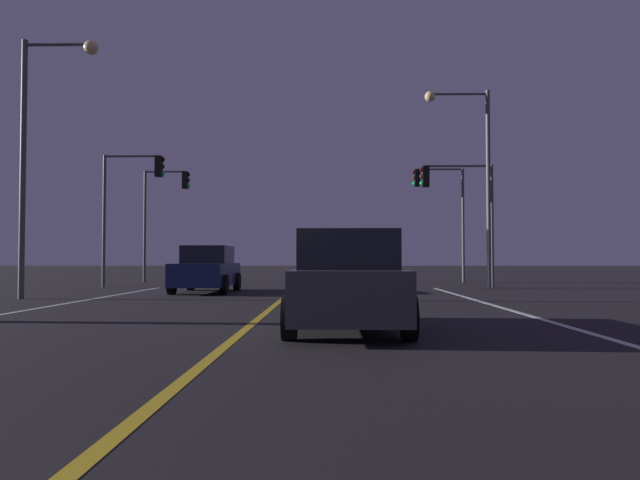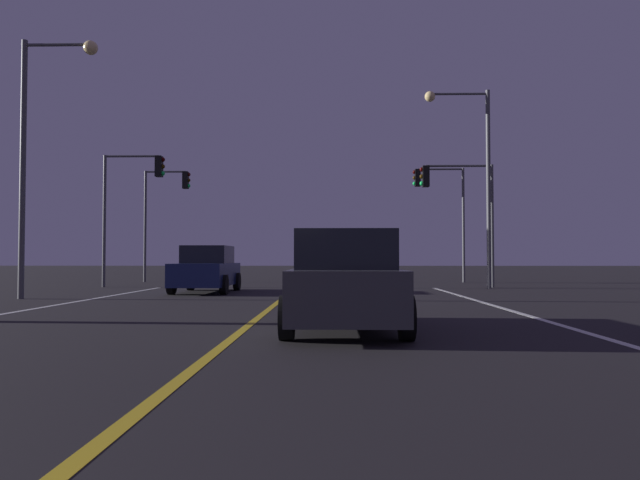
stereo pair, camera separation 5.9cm
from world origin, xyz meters
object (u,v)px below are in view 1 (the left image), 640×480
car_lead_same_lane (347,282)px  car_oncoming (207,270)px  traffic_light_near_left (132,190)px  street_lamp_left_mid (41,133)px  traffic_light_far_left (165,200)px  traffic_light_near_right (457,196)px  street_lamp_right_far (473,162)px  traffic_light_far_right (440,199)px

car_lead_same_lane → car_oncoming: bearing=23.3°
traffic_light_near_left → street_lamp_left_mid: 7.40m
car_lead_same_lane → traffic_light_far_left: size_ratio=0.73×
traffic_light_near_right → car_lead_same_lane: bearing=71.2°
traffic_light_near_right → street_lamp_left_mid: 16.12m
car_oncoming → street_lamp_left_mid: 7.11m
traffic_light_near_right → street_lamp_right_far: size_ratio=0.64×
traffic_light_near_right → traffic_light_far_right: 5.53m
traffic_light_near_right → traffic_light_far_right: traffic_light_far_right is taller
traffic_light_far_right → car_lead_same_lane: bearing=75.2°
traffic_light_far_left → street_lamp_left_mid: 12.87m
traffic_light_near_right → traffic_light_near_left: (-13.98, -0.00, 0.30)m
traffic_light_far_left → street_lamp_right_far: 15.95m
street_lamp_left_mid → street_lamp_right_far: 16.21m
traffic_light_near_left → street_lamp_right_far: (14.50, -0.78, 1.04)m
traffic_light_near_right → street_lamp_left_mid: size_ratio=0.66×
car_lead_same_lane → street_lamp_left_mid: 12.67m
traffic_light_near_right → traffic_light_near_left: bearing=0.0°
traffic_light_near_right → street_lamp_right_far: (0.52, -0.78, 1.34)m
traffic_light_near_right → street_lamp_left_mid: (-14.30, -7.34, 1.18)m
car_lead_same_lane → traffic_light_near_right: bearing=-18.8°
traffic_light_near_right → traffic_light_far_left: traffic_light_far_left is taller
traffic_light_near_right → traffic_light_far_left: bearing=-21.3°
traffic_light_near_right → street_lamp_left_mid: bearing=27.2°
traffic_light_far_left → street_lamp_left_mid: bearing=-90.8°
car_oncoming → traffic_light_far_left: bearing=-155.5°
car_lead_same_lane → car_oncoming: size_ratio=1.00×
traffic_light_near_left → traffic_light_far_left: (-0.13, 5.50, 0.08)m
traffic_light_far_right → street_lamp_left_mid: (-14.60, -12.84, 0.73)m
traffic_light_near_left → street_lamp_right_far: bearing=-3.1°
traffic_light_near_left → street_lamp_left_mid: street_lamp_left_mid is taller
traffic_light_near_left → car_oncoming: bearing=-42.5°
traffic_light_far_left → street_lamp_right_far: street_lamp_right_far is taller
traffic_light_near_right → traffic_light_far_right: (0.30, 5.50, 0.45)m
street_lamp_right_far → traffic_light_near_left: bearing=-3.1°
traffic_light_far_right → street_lamp_right_far: bearing=92.0°
car_oncoming → traffic_light_far_right: size_ratio=0.72×
car_oncoming → street_lamp_left_mid: size_ratio=0.54×
traffic_light_far_right → traffic_light_far_left: 14.41m
car_lead_same_lane → street_lamp_right_far: (5.61, 14.15, 4.42)m
traffic_light_far_left → car_lead_same_lane: bearing=-66.2°
car_lead_same_lane → traffic_light_near_right: size_ratio=0.82×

